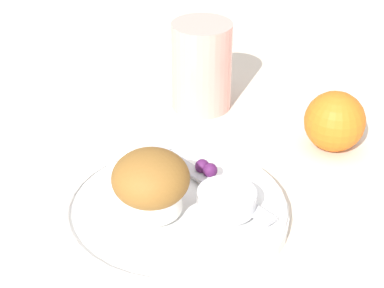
# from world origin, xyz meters

# --- Properties ---
(ground_plane) EXTENTS (3.00, 3.00, 0.00)m
(ground_plane) POSITION_xyz_m (0.00, 0.00, 0.00)
(ground_plane) COLOR beige
(plate) EXTENTS (0.23, 0.23, 0.02)m
(plate) POSITION_xyz_m (0.02, -0.02, 0.01)
(plate) COLOR white
(plate) RESTS_ON ground_plane
(muffin) EXTENTS (0.08, 0.08, 0.06)m
(muffin) POSITION_xyz_m (0.01, -0.05, 0.05)
(muffin) COLOR silver
(muffin) RESTS_ON plate
(cream_ramekin) EXTENTS (0.06, 0.06, 0.02)m
(cream_ramekin) POSITION_xyz_m (0.06, 0.01, 0.03)
(cream_ramekin) COLOR silver
(cream_ramekin) RESTS_ON plate
(berry_pair) EXTENTS (0.03, 0.02, 0.02)m
(berry_pair) POSITION_xyz_m (0.00, 0.03, 0.03)
(berry_pair) COLOR #4C194C
(berry_pair) RESTS_ON plate
(butter_knife) EXTENTS (0.18, 0.03, 0.00)m
(butter_knife) POSITION_xyz_m (0.02, 0.03, 0.02)
(butter_knife) COLOR #B7B7BC
(butter_knife) RESTS_ON plate
(orange_fruit) EXTENTS (0.07, 0.07, 0.07)m
(orange_fruit) POSITION_xyz_m (0.06, 0.20, 0.04)
(orange_fruit) COLOR orange
(orange_fruit) RESTS_ON ground_plane
(juice_glass) EXTENTS (0.08, 0.08, 0.12)m
(juice_glass) POSITION_xyz_m (-0.13, 0.17, 0.06)
(juice_glass) COLOR #E5998C
(juice_glass) RESTS_ON ground_plane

